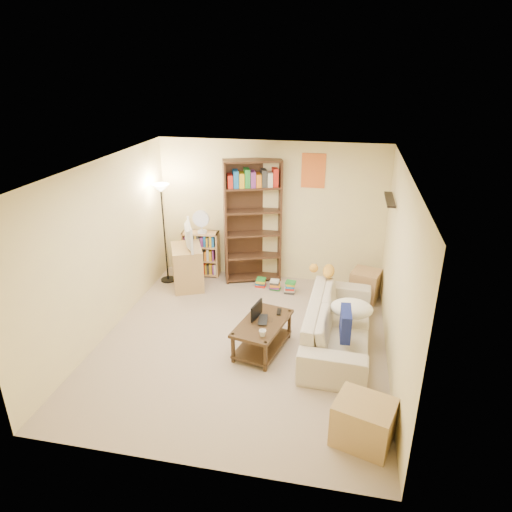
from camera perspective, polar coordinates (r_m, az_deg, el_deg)
name	(u,v)px	position (r m, az deg, el deg)	size (l,w,h in m)	color
room	(242,235)	(5.92, -1.78, 2.64)	(4.50, 4.54, 2.52)	#C0AA90
sofa	(338,323)	(6.55, 10.27, -8.28)	(0.95, 2.23, 0.64)	beige
navy_pillow	(345,323)	(5.99, 11.12, -8.28)	(0.42, 0.13, 0.38)	navy
cream_blanket	(351,309)	(6.48, 11.84, -6.44)	(0.59, 0.42, 0.25)	white
tabby_cat	(326,271)	(7.13, 8.74, -1.81)	(0.50, 0.20, 0.17)	gold
coffee_table	(262,331)	(6.34, 0.81, -9.41)	(0.75, 1.08, 0.44)	#402C18
laptop	(266,320)	(6.27, 1.28, -8.01)	(0.22, 0.32, 0.02)	black
laptop_screen	(257,310)	(6.26, 0.08, -6.79)	(0.01, 0.33, 0.22)	white
mug	(263,333)	(5.93, 0.82, -9.63)	(0.11, 0.11, 0.09)	white
tv_remote	(279,312)	(6.48, 2.89, -6.98)	(0.05, 0.18, 0.02)	black
tv_stand	(187,267)	(8.12, -8.56, -1.36)	(0.50, 0.70, 0.75)	tan
television	(185,235)	(7.90, -8.81, 2.57)	(0.40, 0.73, 0.44)	black
tall_bookshelf	(253,219)	(8.02, -0.44, 4.65)	(1.05, 0.64, 2.20)	#432519
short_bookshelf	(201,254)	(8.52, -6.87, 0.29)	(0.68, 0.31, 0.85)	tan
desk_fan	(201,221)	(8.24, -6.86, 4.38)	(0.30, 0.17, 0.43)	silver
floor_lamp	(162,205)	(8.05, -11.66, 6.25)	(0.31, 0.31, 1.80)	black
side_table	(365,285)	(7.88, 13.48, -3.54)	(0.44, 0.44, 0.50)	tan
end_cabinet	(363,422)	(5.15, 13.29, -19.55)	(0.59, 0.49, 0.49)	tan
book_stacks	(277,285)	(8.01, 2.63, -3.66)	(0.74, 0.30, 0.23)	red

